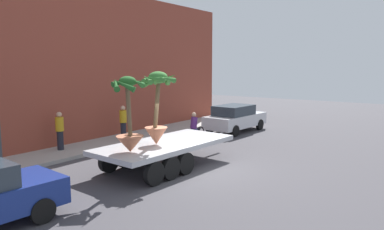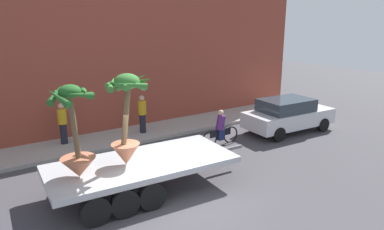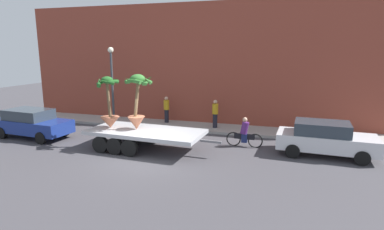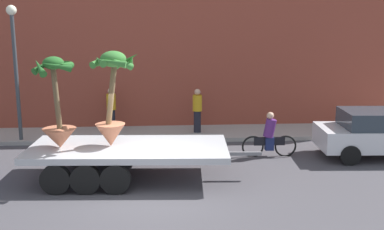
# 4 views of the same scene
# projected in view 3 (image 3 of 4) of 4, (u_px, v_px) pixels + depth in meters

# --- Properties ---
(ground_plane) EXTENTS (60.00, 60.00, 0.00)m
(ground_plane) POSITION_uv_depth(u_px,v_px,m) (146.00, 158.00, 14.27)
(ground_plane) COLOR #423F44
(sidewalk) EXTENTS (24.00, 2.20, 0.15)m
(sidewalk) POSITION_uv_depth(u_px,v_px,m) (188.00, 126.00, 19.96)
(sidewalk) COLOR #A39E99
(sidewalk) RESTS_ON ground
(building_facade) EXTENTS (24.00, 1.20, 7.74)m
(building_facade) POSITION_uv_depth(u_px,v_px,m) (195.00, 64.00, 20.80)
(building_facade) COLOR brown
(building_facade) RESTS_ON ground
(flatbed_trailer) EXTENTS (6.68, 2.79, 0.98)m
(flatbed_trailer) POSITION_uv_depth(u_px,v_px,m) (141.00, 134.00, 15.46)
(flatbed_trailer) COLOR #B7BABF
(flatbed_trailer) RESTS_ON ground
(potted_palm_rear) EXTENTS (1.43, 1.39, 2.69)m
(potted_palm_rear) POSITION_uv_depth(u_px,v_px,m) (137.00, 101.00, 15.21)
(potted_palm_rear) COLOR #B26647
(potted_palm_rear) RESTS_ON flatbed_trailer
(potted_palm_middle) EXTENTS (1.18, 1.21, 2.56)m
(potted_palm_middle) POSITION_uv_depth(u_px,v_px,m) (109.00, 107.00, 15.64)
(potted_palm_middle) COLOR #B26647
(potted_palm_middle) RESTS_ON flatbed_trailer
(cyclist) EXTENTS (1.84, 0.35, 1.54)m
(cyclist) POSITION_uv_depth(u_px,v_px,m) (244.00, 134.00, 15.89)
(cyclist) COLOR black
(cyclist) RESTS_ON ground
(parked_car) EXTENTS (4.41, 2.08, 1.58)m
(parked_car) POSITION_uv_depth(u_px,v_px,m) (325.00, 138.00, 14.48)
(parked_car) COLOR silver
(parked_car) RESTS_ON ground
(trailing_car) EXTENTS (4.49, 2.10, 1.58)m
(trailing_car) POSITION_uv_depth(u_px,v_px,m) (32.00, 123.00, 17.56)
(trailing_car) COLOR navy
(trailing_car) RESTS_ON ground
(pedestrian_near_gate) EXTENTS (0.36, 0.36, 1.71)m
(pedestrian_near_gate) POSITION_uv_depth(u_px,v_px,m) (215.00, 113.00, 19.15)
(pedestrian_near_gate) COLOR black
(pedestrian_near_gate) RESTS_ON sidewalk
(pedestrian_far_left) EXTENTS (0.36, 0.36, 1.71)m
(pedestrian_far_left) POSITION_uv_depth(u_px,v_px,m) (166.00, 109.00, 20.56)
(pedestrian_far_left) COLOR black
(pedestrian_far_left) RESTS_ON sidewalk
(street_lamp) EXTENTS (0.36, 0.36, 4.83)m
(street_lamp) POSITION_uv_depth(u_px,v_px,m) (112.00, 75.00, 19.96)
(street_lamp) COLOR #383D42
(street_lamp) RESTS_ON sidewalk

